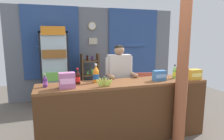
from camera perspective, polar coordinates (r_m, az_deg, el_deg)
name	(u,v)px	position (r m, az deg, el deg)	size (l,w,h in m)	color
ground_plane	(117,120)	(4.28, 1.61, -14.30)	(7.90, 7.90, 0.00)	#665B51
back_wall_curtained	(96,51)	(5.72, -4.58, 5.43)	(4.81, 0.22, 2.55)	slate
stall_counter	(127,107)	(3.25, 4.33, -10.63)	(2.83, 0.60, 1.00)	brown
timber_post	(182,71)	(3.23, 19.86, -0.30)	(0.21, 0.19, 2.53)	#995133
drink_fridge	(55,63)	(5.12, -16.45, 1.89)	(0.67, 0.67, 1.98)	black
bottle_shelf_rack	(90,76)	(5.39, -6.40, -1.87)	(0.48, 0.28, 1.29)	brown
plastic_lawn_chair	(142,86)	(5.09, 8.63, -4.61)	(0.51, 0.51, 0.86)	#E5563D
shopkeeper	(119,76)	(3.74, 2.13, -1.67)	(0.54, 0.42, 1.59)	#28282D
soda_bottle_orange_soda	(96,74)	(3.20, -4.68, -1.32)	(0.10, 0.10, 0.31)	orange
soda_bottle_lime_soda	(175,72)	(3.68, 17.80, -0.69)	(0.07, 0.07, 0.25)	#75C64C
soda_bottle_grape_soda	(45,81)	(3.06, -18.97, -3.17)	(0.07, 0.07, 0.20)	#56286B
soda_bottle_cola	(78,77)	(3.11, -9.96, -2.13)	(0.08, 0.08, 0.26)	black
snack_box_biscuit	(159,76)	(3.42, 13.67, -1.59)	(0.21, 0.12, 0.17)	#3D75B7
snack_box_wafer	(67,80)	(2.91, -13.02, -2.97)	(0.23, 0.15, 0.23)	#B76699
snack_box_choco_powder	(194,74)	(3.71, 22.88, -1.19)	(0.23, 0.14, 0.18)	gold
banana_bunch	(104,82)	(2.93, -2.24, -3.66)	(0.27, 0.06, 0.16)	#B7C647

